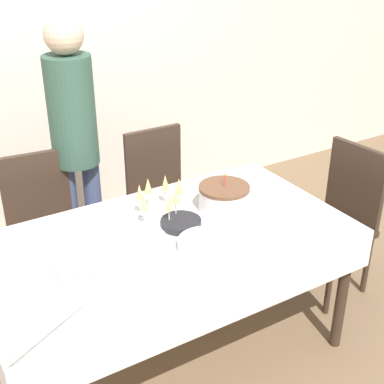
% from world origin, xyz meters
% --- Properties ---
extents(ground_plane, '(12.00, 12.00, 0.00)m').
position_xyz_m(ground_plane, '(0.00, 0.00, 0.00)').
color(ground_plane, brown).
extents(wall_back, '(8.00, 0.05, 2.70)m').
position_xyz_m(wall_back, '(0.00, 1.77, 1.35)').
color(wall_back, silver).
rests_on(wall_back, ground_plane).
extents(dining_table, '(1.82, 1.00, 0.76)m').
position_xyz_m(dining_table, '(0.00, 0.00, 0.66)').
color(dining_table, white).
rests_on(dining_table, ground_plane).
extents(dining_chair_far_left, '(0.46, 0.46, 0.95)m').
position_xyz_m(dining_chair_far_left, '(-0.39, 0.82, 0.52)').
color(dining_chair_far_left, '#38281E').
rests_on(dining_chair_far_left, ground_plane).
extents(dining_chair_far_right, '(0.42, 0.42, 0.95)m').
position_xyz_m(dining_chair_far_right, '(0.40, 0.82, 0.52)').
color(dining_chair_far_right, '#38281E').
rests_on(dining_chair_far_right, ground_plane).
extents(dining_chair_right_end, '(0.46, 0.46, 0.95)m').
position_xyz_m(dining_chair_right_end, '(1.23, 0.01, 0.52)').
color(dining_chair_right_end, '#38281E').
rests_on(dining_chair_right_end, ground_plane).
extents(birthday_cake, '(0.27, 0.27, 0.21)m').
position_xyz_m(birthday_cake, '(0.39, 0.08, 0.83)').
color(birthday_cake, white).
rests_on(birthday_cake, dining_table).
extents(champagne_tray, '(0.37, 0.37, 0.18)m').
position_xyz_m(champagne_tray, '(0.07, 0.20, 0.84)').
color(champagne_tray, silver).
rests_on(champagne_tray, dining_table).
extents(plate_stack_main, '(0.27, 0.27, 0.05)m').
position_xyz_m(plate_stack_main, '(0.10, -0.20, 0.79)').
color(plate_stack_main, silver).
rests_on(plate_stack_main, dining_table).
extents(plate_stack_dessert, '(0.21, 0.21, 0.03)m').
position_xyz_m(plate_stack_dessert, '(0.11, 0.04, 0.78)').
color(plate_stack_dessert, black).
rests_on(plate_stack_dessert, dining_table).
extents(cake_knife, '(0.30, 0.05, 0.00)m').
position_xyz_m(cake_knife, '(0.36, -0.17, 0.76)').
color(cake_knife, silver).
rests_on(cake_knife, dining_table).
extents(fork_pile, '(0.17, 0.07, 0.02)m').
position_xyz_m(fork_pile, '(-0.52, -0.25, 0.77)').
color(fork_pile, silver).
rests_on(fork_pile, dining_table).
extents(napkin_pile, '(0.15, 0.15, 0.01)m').
position_xyz_m(napkin_pile, '(-0.50, -0.05, 0.77)').
color(napkin_pile, pink).
rests_on(napkin_pile, dining_table).
extents(person_standing, '(0.28, 0.28, 1.70)m').
position_xyz_m(person_standing, '(-0.11, 0.95, 1.03)').
color(person_standing, '#3F4C72').
rests_on(person_standing, ground_plane).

